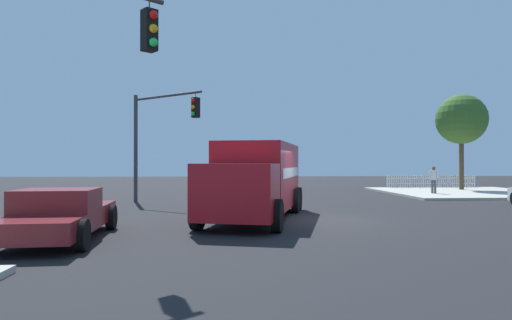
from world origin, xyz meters
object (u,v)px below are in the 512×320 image
shade_tree_near (461,120)px  traffic_light_primary (156,129)px  delivery_truck (257,179)px  traffic_light_secondary (30,58)px  pedestrian_near_corner (434,178)px  pickup_maroon (60,213)px

shade_tree_near → traffic_light_primary: bearing=21.4°
delivery_truck → shade_tree_near: shade_tree_near is taller
delivery_truck → traffic_light_secondary: size_ratio=1.38×
traffic_light_primary → shade_tree_near: 22.03m
delivery_truck → pedestrian_near_corner: size_ratio=4.83×
traffic_light_primary → shade_tree_near: shade_tree_near is taller
traffic_light_secondary → pedestrian_near_corner: 25.16m
pickup_maroon → shade_tree_near: (-21.38, -18.65, 4.44)m
delivery_truck → traffic_light_secondary: (4.87, 7.90, 2.59)m
traffic_light_primary → shade_tree_near: size_ratio=0.83×
delivery_truck → shade_tree_near: size_ratio=1.20×
traffic_light_primary → pickup_maroon: bearing=85.1°
traffic_light_secondary → shade_tree_near: shade_tree_near is taller
traffic_light_secondary → traffic_light_primary: bearing=-90.7°
pickup_maroon → traffic_light_primary: bearing=-94.9°
delivery_truck → traffic_light_primary: 8.18m
pickup_maroon → shade_tree_near: 28.72m
delivery_truck → traffic_light_primary: size_ratio=1.45×
delivery_truck → pedestrian_near_corner: 15.96m
delivery_truck → traffic_light_primary: bearing=-53.3°
traffic_light_secondary → pedestrian_near_corner: size_ratio=3.50×
pedestrian_near_corner → shade_tree_near: size_ratio=0.25×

